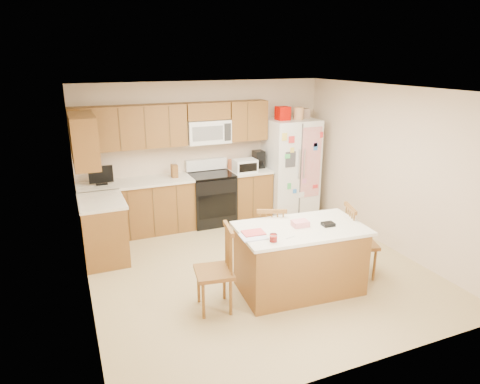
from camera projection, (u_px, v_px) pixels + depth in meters
name	position (u px, v px, depth m)	size (l,w,h in m)	color
ground	(256.00, 268.00, 6.13)	(4.50, 4.50, 0.00)	tan
room_shell	(257.00, 171.00, 5.70)	(4.60, 4.60, 2.52)	beige
cabinetry	(158.00, 182.00, 7.07)	(3.36, 1.56, 2.15)	brown
stove	(211.00, 197.00, 7.69)	(0.76, 0.65, 1.13)	black
refrigerator	(290.00, 166.00, 8.08)	(0.90, 0.79, 2.04)	white
island	(300.00, 258.00, 5.45)	(1.67, 1.04, 0.96)	brown
windsor_chair_left	(216.00, 271.00, 5.01)	(0.49, 0.51, 1.04)	brown
windsor_chair_back	(270.00, 241.00, 5.91)	(0.54, 0.53, 0.97)	brown
windsor_chair_right	(358.00, 243.00, 5.81)	(0.53, 0.54, 1.01)	brown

